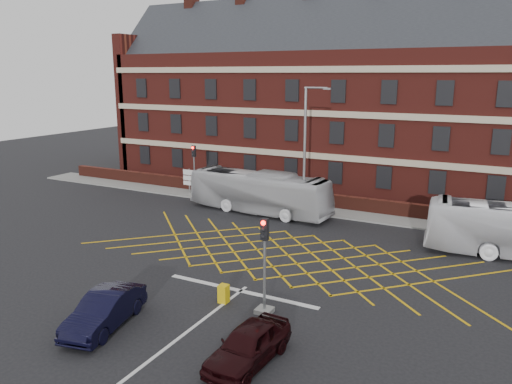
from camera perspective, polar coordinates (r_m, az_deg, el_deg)
The scene contains 15 objects.
ground at distance 27.23m, azimuth 1.91°, elevation -8.53°, with size 120.00×120.00×0.00m, color black.
victorian_building at distance 46.09m, azimuth 14.48°, elevation 10.07°, with size 51.00×12.17×20.40m.
boundary_wall at distance 38.62m, azimuth 10.36°, elevation -1.26°, with size 56.00×0.50×1.10m, color #4E1D14.
far_pavement at distance 37.82m, azimuth 9.87°, elevation -2.31°, with size 60.00×3.00×0.12m, color slate.
box_junction_hatching at distance 28.92m, azimuth 3.65°, elevation -7.20°, with size 11.50×0.12×0.02m, color #CC990C.
stop_line at distance 24.37m, azimuth -1.75°, elevation -11.23°, with size 8.00×0.30×0.02m, color silver.
centre_line at distance 19.64m, azimuth -11.59°, elevation -18.01°, with size 0.15×14.00×0.02m, color silver.
bus_left at distance 37.14m, azimuth 0.36°, elevation -0.02°, with size 2.61×11.17×3.11m, color #BCBDC1.
car_navy at distance 21.85m, azimuth -16.91°, elevation -12.80°, with size 1.54×4.41×1.45m, color black.
car_maroon at distance 18.64m, azimuth -0.88°, elevation -17.08°, with size 1.66×4.14×1.41m, color black.
traffic_light_near at distance 21.63m, azimuth 0.98°, elevation -9.45°, with size 0.70×0.70×4.27m.
traffic_light_far at distance 42.75m, azimuth -7.05°, elevation 1.94°, with size 0.70×0.70×4.27m.
street_lamp at distance 35.03m, azimuth 5.61°, elevation 1.90°, with size 2.25×1.00×9.30m.
direction_signs at distance 43.36m, azimuth -7.69°, elevation 1.57°, with size 1.10×0.16×2.20m.
utility_cabinet at distance 23.14m, azimuth -3.72°, elevation -11.52°, with size 0.42×0.42×0.84m, color gold.
Camera 1 is at (10.95, -22.77, 10.14)m, focal length 35.00 mm.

